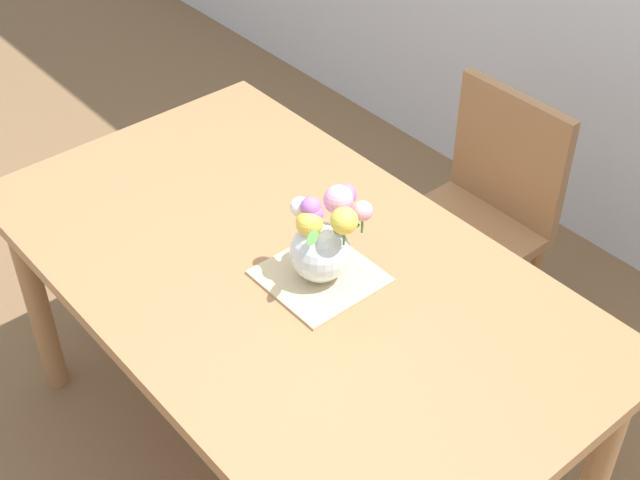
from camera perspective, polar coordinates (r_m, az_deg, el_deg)
name	(u,v)px	position (r m, az deg, el deg)	size (l,w,h in m)	color
ground_plane	(292,458)	(2.80, -1.79, -13.74)	(12.00, 12.00, 0.00)	brown
dining_table	(287,294)	(2.29, -2.13, -3.46)	(1.65, 0.95, 0.78)	#9E7047
chair_far	(480,210)	(2.88, 10.19, 1.88)	(0.42, 0.42, 0.90)	#9E7047
placemat	(320,276)	(2.20, 0.00, -2.34)	(0.26, 0.26, 0.01)	#CCB789
flower_vase	(323,239)	(2.13, 0.20, 0.09)	(0.19, 0.21, 0.23)	silver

